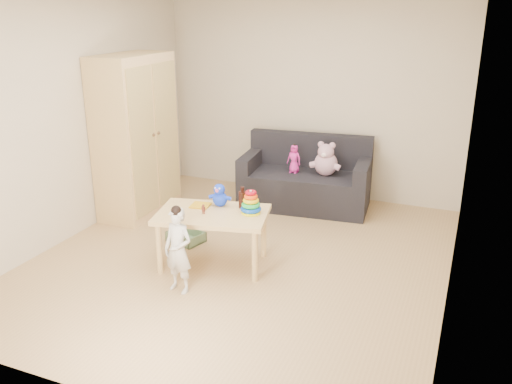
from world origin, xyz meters
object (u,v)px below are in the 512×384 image
at_px(play_table, 213,239).
at_px(toddler, 178,251).
at_px(sofa, 305,190).
at_px(wardrobe, 136,136).

height_order(play_table, toddler, toddler).
bearing_deg(sofa, play_table, -105.52).
relative_size(sofa, play_table, 1.50).
bearing_deg(play_table, wardrobe, 147.18).
relative_size(wardrobe, sofa, 1.21).
xyz_separation_m(wardrobe, toddler, (1.46, -1.56, -0.58)).
bearing_deg(play_table, toddler, -95.10).
relative_size(wardrobe, play_table, 1.81).
xyz_separation_m(sofa, toddler, (-0.39, -2.51, 0.17)).
bearing_deg(toddler, wardrobe, 143.06).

